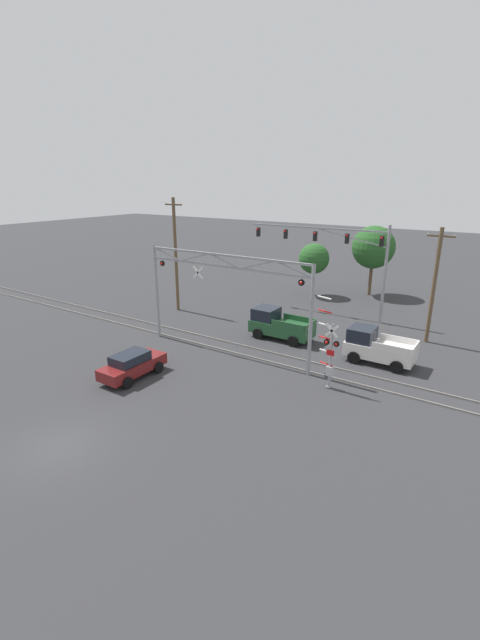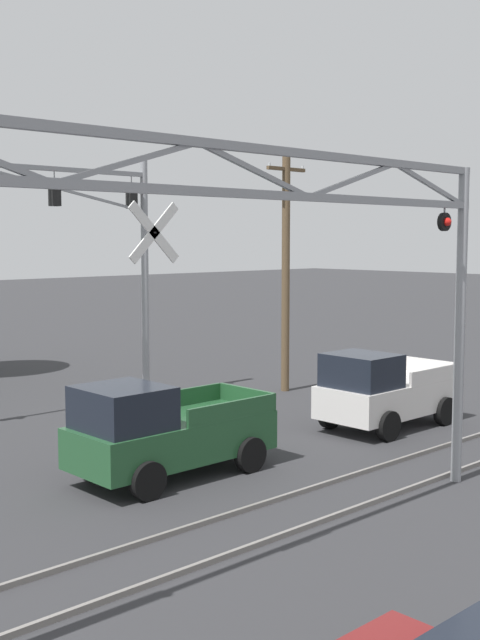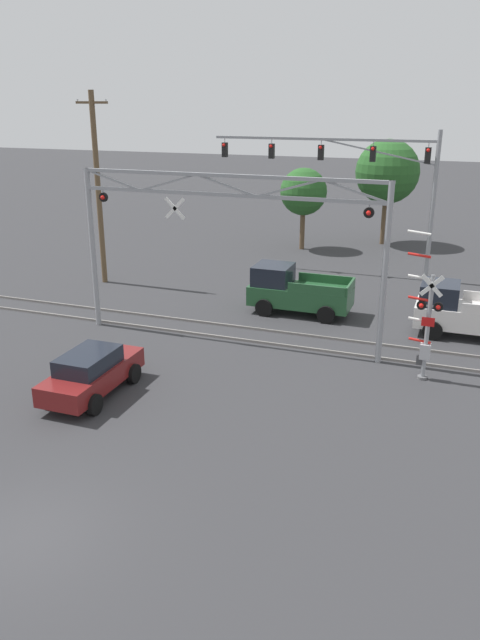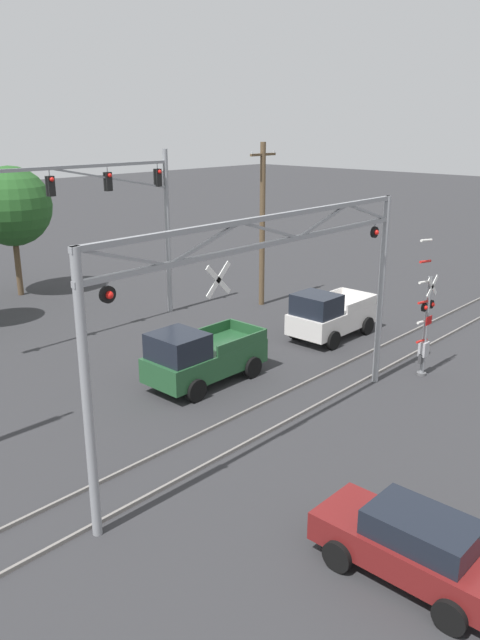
{
  "view_description": "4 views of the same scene",
  "coord_description": "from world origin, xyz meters",
  "px_view_note": "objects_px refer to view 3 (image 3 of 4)",
  "views": [
    {
      "loc": [
        15.68,
        -9.15,
        11.29
      ],
      "look_at": [
        0.54,
        13.94,
        2.22
      ],
      "focal_mm": 24.0,
      "sensor_mm": 36.0,
      "label": 1
    },
    {
      "loc": [
        -9.08,
        3.74,
        5.3
      ],
      "look_at": [
        2.11,
        15.62,
        3.64
      ],
      "focal_mm": 45.0,
      "sensor_mm": 36.0,
      "label": 2
    },
    {
      "loc": [
        8.7,
        -9.35,
        9.43
      ],
      "look_at": [
        1.1,
        11.48,
        1.58
      ],
      "focal_mm": 35.0,
      "sensor_mm": 36.0,
      "label": 3
    },
    {
      "loc": [
        -12.95,
        2.14,
        9.16
      ],
      "look_at": [
        -0.81,
        13.37,
        3.91
      ],
      "focal_mm": 35.0,
      "sensor_mm": 36.0,
      "label": 4
    }
  ],
  "objects_px": {
    "traffic_signal_span": "(369,172)",
    "background_tree_far_left_verge": "(304,192)",
    "pickup_truck_lead": "(295,291)",
    "crossing_gantry": "(226,227)",
    "crossing_signal_mast": "(426,328)",
    "background_tree_beyond_span": "(387,172)",
    "sedan_waiting": "(92,372)",
    "pickup_truck_following": "(462,312)",
    "utility_pole_left": "(98,188)"
  },
  "relations": [
    {
      "from": "traffic_signal_span",
      "to": "background_tree_far_left_verge",
      "type": "relative_size",
      "value": 2.35
    },
    {
      "from": "pickup_truck_lead",
      "to": "crossing_gantry",
      "type": "bearing_deg",
      "value": -109.3
    },
    {
      "from": "crossing_signal_mast",
      "to": "pickup_truck_lead",
      "type": "distance_m",
      "value": 8.39
    },
    {
      "from": "background_tree_beyond_span",
      "to": "traffic_signal_span",
      "type": "bearing_deg",
      "value": -89.34
    },
    {
      "from": "pickup_truck_lead",
      "to": "sedan_waiting",
      "type": "relative_size",
      "value": 1.11
    },
    {
      "from": "crossing_gantry",
      "to": "pickup_truck_following",
      "type": "bearing_deg",
      "value": 24.53
    },
    {
      "from": "pickup_truck_lead",
      "to": "background_tree_beyond_span",
      "type": "bearing_deg",
      "value": 83.73
    },
    {
      "from": "pickup_truck_lead",
      "to": "utility_pole_left",
      "type": "height_order",
      "value": "utility_pole_left"
    },
    {
      "from": "sedan_waiting",
      "to": "background_tree_beyond_span",
      "type": "relative_size",
      "value": 0.6
    },
    {
      "from": "background_tree_beyond_span",
      "to": "sedan_waiting",
      "type": "bearing_deg",
      "value": -102.31
    },
    {
      "from": "utility_pole_left",
      "to": "background_tree_beyond_span",
      "type": "relative_size",
      "value": 1.41
    },
    {
      "from": "background_tree_beyond_span",
      "to": "crossing_gantry",
      "type": "bearing_deg",
      "value": -99.23
    },
    {
      "from": "crossing_signal_mast",
      "to": "sedan_waiting",
      "type": "relative_size",
      "value": 1.27
    },
    {
      "from": "pickup_truck_lead",
      "to": "background_tree_beyond_span",
      "type": "xyz_separation_m",
      "value": [
        1.8,
        16.36,
        3.83
      ]
    },
    {
      "from": "crossing_gantry",
      "to": "sedan_waiting",
      "type": "relative_size",
      "value": 2.98
    },
    {
      "from": "pickup_truck_lead",
      "to": "utility_pole_left",
      "type": "relative_size",
      "value": 0.47
    },
    {
      "from": "crossing_gantry",
      "to": "utility_pole_left",
      "type": "xyz_separation_m",
      "value": [
        -9.53,
        6.05,
        0.33
      ]
    },
    {
      "from": "crossing_signal_mast",
      "to": "sedan_waiting",
      "type": "distance_m",
      "value": 11.57
    },
    {
      "from": "crossing_gantry",
      "to": "background_tree_beyond_span",
      "type": "distance_m",
      "value": 21.21
    },
    {
      "from": "crossing_signal_mast",
      "to": "pickup_truck_following",
      "type": "bearing_deg",
      "value": 76.87
    },
    {
      "from": "crossing_gantry",
      "to": "sedan_waiting",
      "type": "height_order",
      "value": "crossing_gantry"
    },
    {
      "from": "crossing_gantry",
      "to": "background_tree_far_left_verge",
      "type": "distance_m",
      "value": 17.62
    },
    {
      "from": "crossing_gantry",
      "to": "sedan_waiting",
      "type": "bearing_deg",
      "value": -112.26
    },
    {
      "from": "crossing_signal_mast",
      "to": "pickup_truck_lead",
      "type": "bearing_deg",
      "value": 138.11
    },
    {
      "from": "pickup_truck_lead",
      "to": "pickup_truck_following",
      "type": "height_order",
      "value": "same"
    },
    {
      "from": "crossing_gantry",
      "to": "traffic_signal_span",
      "type": "height_order",
      "value": "traffic_signal_span"
    },
    {
      "from": "crossing_signal_mast",
      "to": "sedan_waiting",
      "type": "height_order",
      "value": "crossing_signal_mast"
    },
    {
      "from": "sedan_waiting",
      "to": "background_tree_far_left_verge",
      "type": "bearing_deg",
      "value": 87.42
    },
    {
      "from": "crossing_gantry",
      "to": "sedan_waiting",
      "type": "distance_m",
      "value": 7.69
    },
    {
      "from": "pickup_truck_lead",
      "to": "background_tree_far_left_verge",
      "type": "height_order",
      "value": "background_tree_far_left_verge"
    },
    {
      "from": "crossing_gantry",
      "to": "traffic_signal_span",
      "type": "relative_size",
      "value": 1.0
    },
    {
      "from": "crossing_signal_mast",
      "to": "utility_pole_left",
      "type": "relative_size",
      "value": 0.54
    },
    {
      "from": "pickup_truck_following",
      "to": "pickup_truck_lead",
      "type": "bearing_deg",
      "value": 176.34
    },
    {
      "from": "crossing_gantry",
      "to": "background_tree_beyond_span",
      "type": "height_order",
      "value": "background_tree_beyond_span"
    },
    {
      "from": "crossing_signal_mast",
      "to": "crossing_gantry",
      "type": "bearing_deg",
      "value": 172.8
    },
    {
      "from": "utility_pole_left",
      "to": "background_tree_far_left_verge",
      "type": "distance_m",
      "value": 14.11
    },
    {
      "from": "pickup_truck_lead",
      "to": "pickup_truck_following",
      "type": "distance_m",
      "value": 7.41
    },
    {
      "from": "pickup_truck_following",
      "to": "traffic_signal_span",
      "type": "bearing_deg",
      "value": 123.59
    },
    {
      "from": "sedan_waiting",
      "to": "crossing_signal_mast",
      "type": "bearing_deg",
      "value": 26.4
    },
    {
      "from": "crossing_signal_mast",
      "to": "traffic_signal_span",
      "type": "height_order",
      "value": "traffic_signal_span"
    },
    {
      "from": "pickup_truck_following",
      "to": "crossing_signal_mast",
      "type": "bearing_deg",
      "value": -103.13
    },
    {
      "from": "sedan_waiting",
      "to": "utility_pole_left",
      "type": "xyz_separation_m",
      "value": [
        -7.03,
        12.16,
        4.29
      ]
    },
    {
      "from": "pickup_truck_lead",
      "to": "background_tree_far_left_verge",
      "type": "distance_m",
      "value": 13.58
    },
    {
      "from": "crossing_gantry",
      "to": "crossing_signal_mast",
      "type": "relative_size",
      "value": 2.35
    },
    {
      "from": "crossing_gantry",
      "to": "pickup_truck_following",
      "type": "height_order",
      "value": "crossing_gantry"
    },
    {
      "from": "crossing_gantry",
      "to": "traffic_signal_span",
      "type": "xyz_separation_m",
      "value": [
        3.5,
        12.39,
        0.96
      ]
    },
    {
      "from": "pickup_truck_following",
      "to": "crossing_gantry",
      "type": "bearing_deg",
      "value": -155.47
    },
    {
      "from": "utility_pole_left",
      "to": "background_tree_far_left_verge",
      "type": "bearing_deg",
      "value": 54.83
    },
    {
      "from": "crossing_signal_mast",
      "to": "utility_pole_left",
      "type": "height_order",
      "value": "utility_pole_left"
    },
    {
      "from": "utility_pole_left",
      "to": "pickup_truck_following",
      "type": "bearing_deg",
      "value": -5.98
    }
  ]
}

